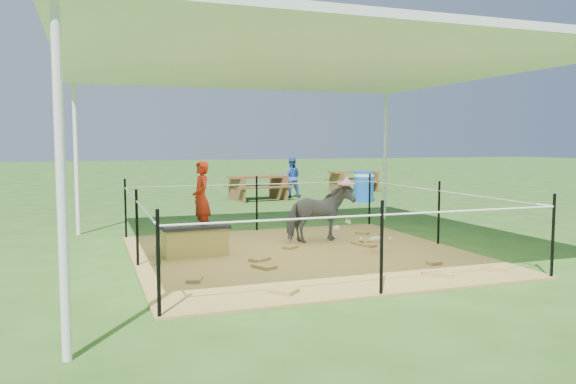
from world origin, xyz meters
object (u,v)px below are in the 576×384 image
object	(u,v)px
straw_bale	(195,242)
foal	(376,238)
pony	(320,214)
picnic_table_far	(354,181)
trash_barrel	(364,187)
picnic_table_near	(258,188)
woman	(201,191)
green_bottle	(158,256)
distant_person	(291,177)

from	to	relation	value
straw_bale	foal	world-z (taller)	foal
pony	picnic_table_far	distance (m)	9.84
trash_barrel	picnic_table_near	bearing A→B (deg)	151.07
woman	green_bottle	world-z (taller)	woman
woman	picnic_table_near	distance (m)	7.84
distant_person	woman	bearing A→B (deg)	77.00
green_bottle	trash_barrel	world-z (taller)	trash_barrel
pony	picnic_table_far	size ratio (longest dim) A/B	0.67
straw_bale	woman	xyz separation A→B (m)	(0.10, 0.00, 0.70)
green_bottle	picnic_table_far	size ratio (longest dim) A/B	0.15
picnic_table_near	picnic_table_far	size ratio (longest dim) A/B	1.02
picnic_table_near	distant_person	bearing A→B (deg)	12.76
picnic_table_near	picnic_table_far	xyz separation A→B (m)	(3.81, 1.73, -0.01)
foal	trash_barrel	size ratio (longest dim) A/B	0.93
woman	foal	distance (m)	2.55
straw_bale	trash_barrel	bearing A→B (deg)	46.00
woman	distant_person	bearing A→B (deg)	148.66
pony	picnic_table_near	distance (m)	6.91
pony	trash_barrel	xyz separation A→B (m)	(3.58, 5.43, -0.07)
woman	green_bottle	xyz separation A→B (m)	(-0.65, -0.45, -0.77)
trash_barrel	distant_person	xyz separation A→B (m)	(-1.41, 1.82, 0.17)
picnic_table_near	straw_bale	bearing A→B (deg)	-120.43
green_bottle	distant_person	size ratio (longest dim) A/B	0.20
pony	woman	bearing A→B (deg)	93.49
pony	distant_person	distance (m)	7.57
foal	picnic_table_near	size ratio (longest dim) A/B	0.47
foal	picnic_table_far	xyz separation A→B (m)	(4.43, 9.63, 0.09)
trash_barrel	picnic_table_near	world-z (taller)	trash_barrel
foal	picnic_table_near	bearing A→B (deg)	80.34
green_bottle	picnic_table_near	bearing A→B (deg)	64.72
woman	picnic_table_far	bearing A→B (deg)	139.79
foal	trash_barrel	distance (m)	7.23
foal	picnic_table_near	distance (m)	7.93
woman	trash_barrel	distance (m)	8.04
green_bottle	distant_person	distance (m)	9.41
green_bottle	straw_bale	bearing A→B (deg)	39.29
woman	picnic_table_far	xyz separation A→B (m)	(6.79, 8.96, -0.59)
distant_person	straw_bale	bearing A→B (deg)	76.42
straw_bale	picnic_table_far	size ratio (longest dim) A/B	0.54
foal	trash_barrel	world-z (taller)	trash_barrel
green_bottle	foal	world-z (taller)	foal
trash_barrel	picnic_table_far	bearing A→B (deg)	68.08
straw_bale	picnic_table_far	xyz separation A→B (m)	(6.89, 8.96, 0.11)
distant_person	foal	bearing A→B (deg)	93.38
straw_bale	green_bottle	world-z (taller)	straw_bale
straw_bale	woman	distance (m)	0.71
foal	picnic_table_far	world-z (taller)	picnic_table_far
pony	foal	bearing A→B (deg)	-166.89
straw_bale	pony	xyz separation A→B (m)	(2.04, 0.40, 0.26)
pony	picnic_table_near	size ratio (longest dim) A/B	0.66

